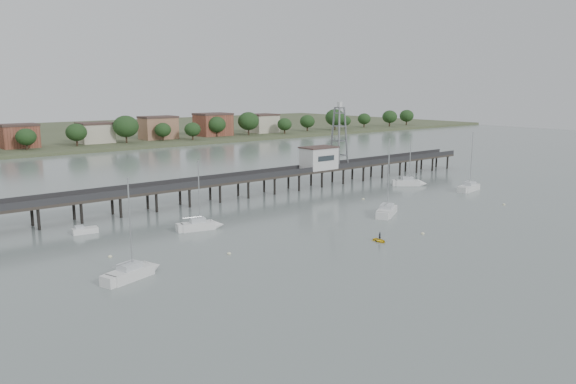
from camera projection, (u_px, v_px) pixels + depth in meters
The scene contains 14 objects.
ground_plane at pixel (491, 271), 71.03m from camera, with size 500.00×500.00×0.00m, color slate.
pier at pixel (229, 181), 116.06m from camera, with size 150.00×5.00×5.50m.
pier_building at pixel (319, 158), 131.05m from camera, with size 8.40×5.40×5.30m.
lattice_tower at pixel (339, 137), 134.26m from camera, with size 3.20×3.20×15.50m.
sailboat_e at pixel (412, 183), 132.69m from camera, with size 7.00×6.51×12.33m.
sailboat_d at pixel (472, 187), 127.13m from camera, with size 8.75×3.81×13.96m.
sailboat_a at pixel (138, 271), 69.12m from camera, with size 8.27×4.66×13.15m.
sailboat_c at pixel (388, 210), 103.53m from camera, with size 9.05×6.65×14.67m.
sailboat_b at pixel (204, 225), 91.93m from camera, with size 7.47×3.74×11.97m.
white_tender at pixel (84, 231), 89.34m from camera, with size 4.04×2.10×1.50m.
yellow_dinghy at pixel (380, 241), 84.79m from camera, with size 1.81×0.53×2.54m, color yellow.
dinghy_occupant at pixel (380, 241), 84.79m from camera, with size 0.43×1.18×0.28m, color black.
mooring_buoys at pixel (323, 225), 94.22m from camera, with size 74.66×25.85×0.39m.
far_shore at pixel (11, 136), 253.68m from camera, with size 500.00×170.00×10.40m.
Camera 1 is at (-62.82, -36.48, 23.01)m, focal length 35.00 mm.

